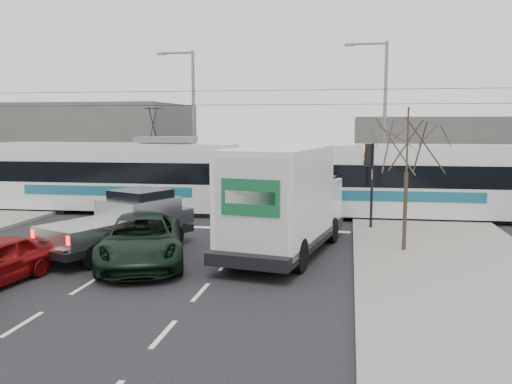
% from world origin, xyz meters
% --- Properties ---
extents(ground, '(120.00, 120.00, 0.00)m').
position_xyz_m(ground, '(0.00, 0.00, 0.00)').
color(ground, black).
rests_on(ground, ground).
extents(sidewalk_right, '(6.00, 60.00, 0.15)m').
position_xyz_m(sidewalk_right, '(9.00, 0.00, 0.07)').
color(sidewalk_right, gray).
rests_on(sidewalk_right, ground).
extents(rails, '(60.00, 1.60, 0.03)m').
position_xyz_m(rails, '(0.00, 10.00, 0.01)').
color(rails, '#33302D').
rests_on(rails, ground).
extents(building_left, '(14.00, 10.00, 6.00)m').
position_xyz_m(building_left, '(-14.00, 22.00, 3.00)').
color(building_left, '#625E59').
rests_on(building_left, ground).
extents(building_right, '(12.00, 10.00, 5.00)m').
position_xyz_m(building_right, '(12.00, 24.00, 2.50)').
color(building_right, '#625E59').
rests_on(building_right, ground).
extents(bare_tree, '(2.40, 2.40, 5.00)m').
position_xyz_m(bare_tree, '(7.60, 2.50, 3.79)').
color(bare_tree, '#47382B').
rests_on(bare_tree, ground).
extents(traffic_signal, '(0.44, 0.44, 3.60)m').
position_xyz_m(traffic_signal, '(6.47, 6.50, 2.74)').
color(traffic_signal, black).
rests_on(traffic_signal, ground).
extents(street_lamp_near, '(2.38, 0.25, 9.00)m').
position_xyz_m(street_lamp_near, '(7.31, 14.00, 5.11)').
color(street_lamp_near, slate).
rests_on(street_lamp_near, ground).
extents(street_lamp_far, '(2.38, 0.25, 9.00)m').
position_xyz_m(street_lamp_far, '(-4.19, 16.00, 5.11)').
color(street_lamp_far, slate).
rests_on(street_lamp_far, ground).
extents(catenary, '(60.00, 0.20, 7.00)m').
position_xyz_m(catenary, '(0.00, 10.00, 3.88)').
color(catenary, black).
rests_on(catenary, ground).
extents(tram, '(26.14, 3.32, 5.32)m').
position_xyz_m(tram, '(0.51, 9.49, 1.89)').
color(tram, silver).
rests_on(tram, ground).
extents(silver_pickup, '(4.27, 6.25, 2.16)m').
position_xyz_m(silver_pickup, '(-2.24, 1.18, 1.07)').
color(silver_pickup, black).
rests_on(silver_pickup, ground).
extents(box_truck, '(3.96, 7.92, 3.79)m').
position_xyz_m(box_truck, '(3.42, 1.62, 1.87)').
color(box_truck, black).
rests_on(box_truck, ground).
extents(navy_pickup, '(2.88, 4.81, 1.91)m').
position_xyz_m(navy_pickup, '(3.68, 4.83, 0.94)').
color(navy_pickup, black).
rests_on(navy_pickup, ground).
extents(green_car, '(4.36, 6.25, 1.58)m').
position_xyz_m(green_car, '(-1.04, -0.37, 0.79)').
color(green_car, black).
rests_on(green_car, ground).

